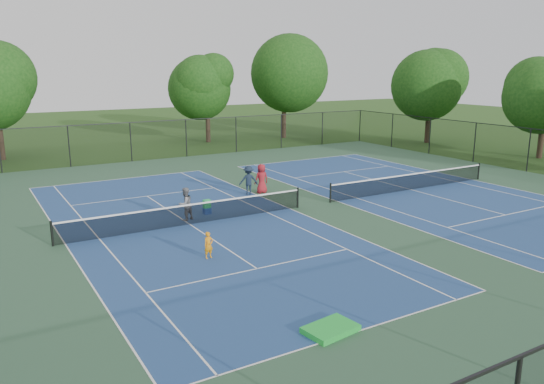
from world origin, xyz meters
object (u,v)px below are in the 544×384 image
tree_back_c (207,84)px  child_player (209,245)px  instructor (185,204)px  ball_crate (207,211)px  bystander_b (249,180)px  bystander_c (262,179)px  ball_hopper (207,204)px  tree_back_d (284,70)px  tree_side_e (431,81)px

tree_back_c → child_player: size_ratio=8.02×
instructor → ball_crate: instructor is taller
child_player → bystander_b: bystander_b is taller
bystander_c → ball_hopper: bearing=28.6°
tree_back_d → instructor: 31.15m
tree_back_d → ball_crate: 30.08m
tree_side_e → ball_crate: tree_side_e is taller
bystander_b → instructor: bearing=51.7°
instructor → child_player: bearing=56.9°
tree_side_e → instructor: tree_side_e is taller
instructor → ball_crate: (1.31, 0.49, -0.64)m
bystander_c → bystander_b: bearing=-7.0°
tree_back_d → instructor: bearing=-130.6°
tree_side_e → bystander_c: bearing=-157.0°
tree_side_e → ball_hopper: size_ratio=21.87×
tree_side_e → child_player: (-31.04, -18.49, -5.29)m
tree_back_d → child_player: tree_back_d is taller
tree_back_d → bystander_b: 25.70m
tree_back_c → instructor: (-11.89, -24.20, -4.68)m
child_player → ball_crate: 6.30m
child_player → bystander_c: bystander_c is taller
instructor → ball_hopper: instructor is taller
bystander_c → ball_crate: size_ratio=4.63×
bystander_c → tree_back_d: bearing=-125.2°
tree_back_c → bystander_c: size_ratio=4.93×
ball_hopper → tree_side_e: bearing=24.0°
tree_back_c → child_player: (-13.04, -29.49, -4.96)m
tree_back_c → ball_crate: tree_back_c is taller
tree_back_d → child_player: size_ratio=9.90×
ball_hopper → ball_crate: bearing=0.0°
instructor → bystander_b: bystander_b is taller
tree_back_c → child_player: bearing=-113.9°
bystander_b → ball_crate: (-3.73, -2.60, -0.67)m
child_player → ball_hopper: bearing=59.4°
instructor → bystander_b: size_ratio=0.96×
tree_back_c → bystander_b: (-6.84, -21.10, -4.65)m
child_player → ball_crate: size_ratio=2.84×
tree_side_e → bystander_b: bearing=-157.9°
bystander_c → ball_crate: (-4.53, -2.51, -0.69)m
tree_back_c → ball_crate: bearing=-114.0°
tree_side_e → child_player: bearing=-149.2°
instructor → tree_back_d: bearing=-151.3°
tree_back_d → child_player: bearing=-126.5°
tree_back_d → bystander_b: (-14.84, -20.10, -5.99)m
instructor → bystander_c: bystander_c is taller
tree_back_d → tree_side_e: size_ratio=1.17×
child_player → bystander_b: 10.43m
child_player → bystander_c: 10.86m
instructor → ball_crate: size_ratio=4.32×
child_player → bystander_b: (6.20, 8.38, 0.31)m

